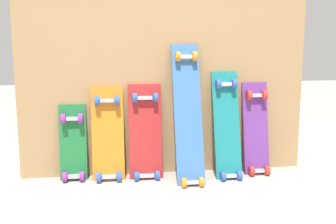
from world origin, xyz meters
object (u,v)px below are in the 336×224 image
object	(u,v)px
skateboard_orange	(108,138)
skateboard_purple	(256,133)
skateboard_red	(146,137)
skateboard_blue	(188,119)
skateboard_green	(73,147)
skateboard_teal	(227,130)

from	to	relation	value
skateboard_orange	skateboard_purple	distance (m)	0.99
skateboard_red	skateboard_blue	distance (m)	0.31
skateboard_orange	skateboard_blue	distance (m)	0.53
skateboard_green	skateboard_purple	size ratio (longest dim) A/B	0.81
skateboard_green	skateboard_blue	xyz separation A→B (m)	(0.73, -0.11, 0.19)
skateboard_orange	skateboard_green	bearing A→B (deg)	175.32
skateboard_green	skateboard_teal	world-z (taller)	skateboard_teal
skateboard_red	skateboard_teal	distance (m)	0.54
skateboard_green	skateboard_teal	distance (m)	1.01
skateboard_purple	skateboard_green	bearing A→B (deg)	178.66
skateboard_blue	skateboard_red	bearing A→B (deg)	161.79
skateboard_green	skateboard_purple	world-z (taller)	skateboard_purple
skateboard_orange	skateboard_red	distance (m)	0.24
skateboard_blue	skateboard_green	bearing A→B (deg)	171.74
skateboard_orange	skateboard_purple	world-z (taller)	skateboard_purple
skateboard_blue	skateboard_teal	xyz separation A→B (m)	(0.27, 0.04, -0.09)
skateboard_blue	skateboard_purple	bearing A→B (deg)	9.12
skateboard_teal	skateboard_orange	bearing A→B (deg)	176.62
skateboard_blue	skateboard_purple	xyz separation A→B (m)	(0.48, 0.08, -0.13)
skateboard_green	skateboard_teal	xyz separation A→B (m)	(1.00, -0.06, 0.10)
skateboard_orange	skateboard_blue	world-z (taller)	skateboard_blue
skateboard_green	skateboard_orange	distance (m)	0.23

